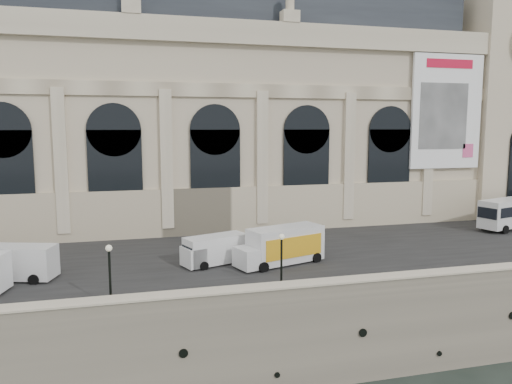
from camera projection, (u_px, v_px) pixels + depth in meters
The scene contains 10 objects.
quay at pixel (228, 234), 66.60m from camera, with size 160.00×70.00×6.00m, color gray.
street at pixel (274, 250), 46.07m from camera, with size 160.00×24.00×0.06m, color #2D2D2D.
parapet at pixel (332, 289), 33.14m from camera, with size 160.00×1.40×1.21m.
museum at pixel (185, 106), 58.93m from camera, with size 69.00×18.70×29.10m.
clock_pavilion at pixel (491, 80), 65.73m from camera, with size 13.00×14.72×36.70m.
van_b at pixel (12, 263), 36.90m from camera, with size 6.20×3.80×2.59m.
van_c at pixel (212, 250), 40.88m from camera, with size 5.80×3.73×2.42m.
box_truck at pixel (281, 246), 41.08m from camera, with size 8.02×4.64×3.08m.
lamp_left at pixel (110, 277), 31.04m from camera, with size 0.42×0.42×4.08m.
lamp_right at pixel (281, 263), 34.28m from camera, with size 0.41×0.41×4.06m.
Camera 1 is at (-13.07, -29.06, 17.35)m, focal length 35.00 mm.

